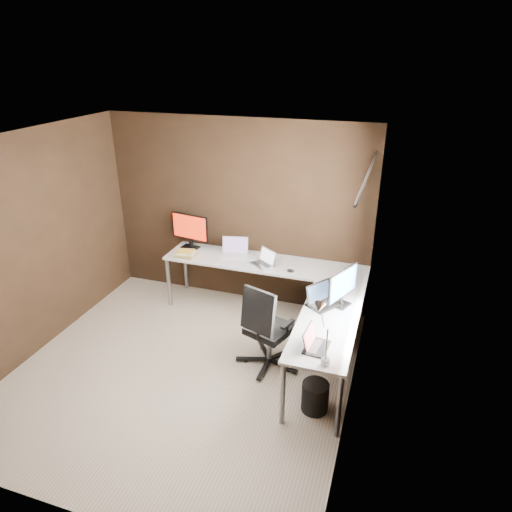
{
  "coord_description": "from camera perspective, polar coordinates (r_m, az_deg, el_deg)",
  "views": [
    {
      "loc": [
        2.03,
        -3.62,
        3.27
      ],
      "look_at": [
        0.54,
        0.95,
        1.06
      ],
      "focal_mm": 32.0,
      "sensor_mm": 36.0,
      "label": 1
    }
  ],
  "objects": [
    {
      "name": "monitor_right",
      "position": [
        4.93,
        10.78,
        -3.63
      ],
      "size": [
        0.23,
        0.48,
        0.43
      ],
      "rotation": [
        0.0,
        0.0,
        1.16
      ],
      "color": "black",
      "rests_on": "desk"
    },
    {
      "name": "desk_lamp",
      "position": [
        4.02,
        8.19,
        -8.54
      ],
      "size": [
        0.19,
        0.22,
        0.57
      ],
      "rotation": [
        0.0,
        0.0,
        -0.32
      ],
      "color": "slate",
      "rests_on": "desk"
    },
    {
      "name": "laptop_black_small",
      "position": [
        4.33,
        7.25,
        -10.77
      ],
      "size": [
        0.23,
        0.31,
        0.2
      ],
      "rotation": [
        0.0,
        0.0,
        1.48
      ],
      "color": "black",
      "rests_on": "desk"
    },
    {
      "name": "office_chair",
      "position": [
        5.14,
        1.44,
        -10.68
      ],
      "size": [
        0.57,
        0.6,
        1.01
      ],
      "rotation": [
        0.0,
        0.0,
        -0.34
      ],
      "color": "black",
      "rests_on": "ground"
    },
    {
      "name": "desk",
      "position": [
        5.47,
        3.34,
        -3.71
      ],
      "size": [
        2.65,
        2.25,
        0.73
      ],
      "color": "silver",
      "rests_on": "ground"
    },
    {
      "name": "wastebasket",
      "position": [
        4.71,
        7.4,
        -17.04
      ],
      "size": [
        0.34,
        0.34,
        0.31
      ],
      "primitive_type": "cylinder",
      "rotation": [
        0.0,
        0.0,
        -0.36
      ],
      "color": "black",
      "rests_on": "ground"
    },
    {
      "name": "mouse_left",
      "position": [
        6.15,
        -8.3,
        0.14
      ],
      "size": [
        0.1,
        0.07,
        0.03
      ],
      "primitive_type": "ellipsoid",
      "rotation": [
        0.0,
        0.0,
        0.22
      ],
      "color": "black",
      "rests_on": "desk"
    },
    {
      "name": "monitor_left",
      "position": [
        6.32,
        -8.25,
        3.33
      ],
      "size": [
        0.55,
        0.19,
        0.48
      ],
      "rotation": [
        0.0,
        0.0,
        -0.16
      ],
      "color": "black",
      "rests_on": "desk"
    },
    {
      "name": "room",
      "position": [
        4.52,
        -5.83,
        -1.66
      ],
      "size": [
        3.6,
        3.6,
        2.5
      ],
      "color": "#C4B498",
      "rests_on": "ground"
    },
    {
      "name": "laptop_white",
      "position": [
        6.11,
        -2.69,
        0.58
      ],
      "size": [
        0.39,
        0.31,
        0.23
      ],
      "rotation": [
        0.0,
        0.0,
        0.21
      ],
      "color": "silver",
      "rests_on": "desk"
    },
    {
      "name": "mouse_corner",
      "position": [
        5.67,
        4.35,
        -1.84
      ],
      "size": [
        0.09,
        0.06,
        0.04
      ],
      "primitive_type": "ellipsoid",
      "rotation": [
        0.0,
        0.0,
        0.01
      ],
      "color": "black",
      "rests_on": "desk"
    },
    {
      "name": "laptop_silver",
      "position": [
        5.83,
        1.08,
        -0.71
      ],
      "size": [
        0.37,
        0.35,
        0.2
      ],
      "rotation": [
        0.0,
        0.0,
        -0.62
      ],
      "color": "silver",
      "rests_on": "desk"
    },
    {
      "name": "laptop_black_big",
      "position": [
        5.01,
        8.27,
        -5.44
      ],
      "size": [
        0.4,
        0.43,
        0.23
      ],
      "rotation": [
        0.0,
        0.0,
        0.96
      ],
      "color": "black",
      "rests_on": "desk"
    },
    {
      "name": "book_stack",
      "position": [
        6.14,
        -8.81,
        0.29
      ],
      "size": [
        0.25,
        0.21,
        0.08
      ],
      "rotation": [
        0.0,
        0.0,
        0.07
      ],
      "color": "#987C51",
      "rests_on": "desk"
    },
    {
      "name": "drawer_pedestal",
      "position": [
        5.65,
        9.34,
        -7.41
      ],
      "size": [
        0.42,
        0.5,
        0.6
      ],
      "primitive_type": "cube",
      "color": "silver",
      "rests_on": "ground"
    }
  ]
}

